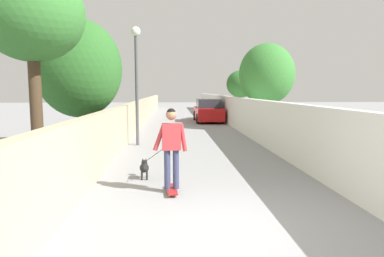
{
  "coord_description": "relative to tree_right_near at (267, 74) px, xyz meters",
  "views": [
    {
      "loc": [
        -4.89,
        0.83,
        2.13
      ],
      "look_at": [
        4.93,
        0.26,
        1.0
      ],
      "focal_mm": 31.43,
      "sensor_mm": 36.0,
      "label": 1
    }
  ],
  "objects": [
    {
      "name": "fence_right",
      "position": [
        -1.0,
        1.48,
        -2.1
      ],
      "size": [
        48.0,
        0.3,
        1.74
      ],
      "primitive_type": "cube",
      "color": "silver",
      "rests_on": "ground"
    },
    {
      "name": "car_near",
      "position": [
        4.75,
        2.63,
        -2.25
      ],
      "size": [
        4.24,
        1.8,
        1.54
      ],
      "color": "#B71414",
      "rests_on": "ground"
    },
    {
      "name": "ground_plane",
      "position": [
        1.0,
        4.22,
        -2.97
      ],
      "size": [
        80.0,
        80.0,
        0.0
      ],
      "primitive_type": "plane",
      "color": "gray"
    },
    {
      "name": "tree_left_distant",
      "position": [
        -5.5,
        8.39,
        -0.07
      ],
      "size": [
        3.06,
        3.06,
        4.66
      ],
      "color": "brown",
      "rests_on": "ground"
    },
    {
      "name": "tree_right_far",
      "position": [
        6.0,
        0.17,
        -0.42
      ],
      "size": [
        2.03,
        2.03,
        3.54
      ],
      "color": "brown",
      "rests_on": "ground"
    },
    {
      "name": "lamp_post",
      "position": [
        -4.87,
        6.41,
        0.09
      ],
      "size": [
        0.36,
        0.36,
        4.5
      ],
      "color": "#4C4C51",
      "rests_on": "ground"
    },
    {
      "name": "tree_right_near",
      "position": [
        0.0,
        0.0,
        0.0
      ],
      "size": [
        2.95,
        2.95,
        4.6
      ],
      "color": "#473523",
      "rests_on": "ground"
    },
    {
      "name": "dog",
      "position": [
        -9.89,
        5.73,
        -2.69
      ],
      "size": [
        1.47,
        0.79,
        1.06
      ],
      "color": "black",
      "rests_on": "ground"
    },
    {
      "name": "skateboard",
      "position": [
        -11.07,
        5.07,
        -2.9
      ],
      "size": [
        0.81,
        0.25,
        0.08
      ],
      "color": "maroon",
      "rests_on": "ground"
    },
    {
      "name": "person_skateboarder",
      "position": [
        -11.07,
        5.07,
        -1.9
      ],
      "size": [
        0.24,
        0.71,
        1.68
      ],
      "color": "#333859",
      "rests_on": "skateboard"
    },
    {
      "name": "wall_left",
      "position": [
        -1.0,
        6.96,
        -2.2
      ],
      "size": [
        48.0,
        0.3,
        1.54
      ],
      "primitive_type": "cube",
      "color": "tan",
      "rests_on": "ground"
    },
    {
      "name": "tree_left_mid",
      "position": [
        -10.0,
        8.17,
        0.82
      ],
      "size": [
        2.33,
        2.33,
        4.9
      ],
      "color": "#473523",
      "rests_on": "ground"
    }
  ]
}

